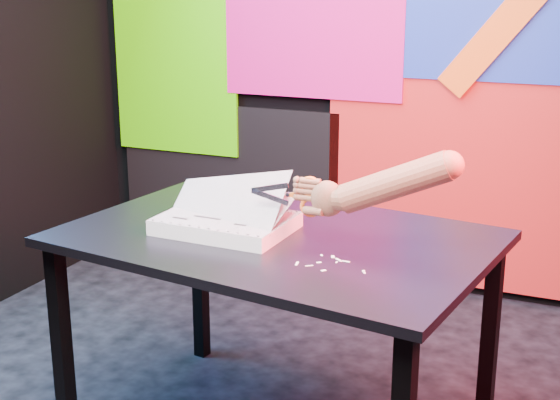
% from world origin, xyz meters
% --- Properties ---
extents(room, '(3.01, 3.01, 2.71)m').
position_xyz_m(room, '(0.00, 0.00, 1.35)').
color(room, '#27262F').
rests_on(room, ground).
extents(backdrop, '(2.88, 0.05, 2.08)m').
position_xyz_m(backdrop, '(0.06, 1.46, 0.96)').
color(backdrop, red).
rests_on(backdrop, ground).
extents(work_table, '(1.43, 1.05, 0.75)m').
position_xyz_m(work_table, '(0.23, -0.08, 0.67)').
color(work_table, black).
rests_on(work_table, ground).
extents(printout_stack, '(0.43, 0.32, 0.22)m').
position_xyz_m(printout_stack, '(0.07, -0.12, 0.78)').
color(printout_stack, white).
rests_on(printout_stack, work_table).
extents(scissors, '(0.23, 0.02, 0.13)m').
position_xyz_m(scissors, '(0.35, -0.14, 0.90)').
color(scissors, silver).
rests_on(scissors, printout_stack).
extents(hand_forearm, '(0.49, 0.10, 0.23)m').
position_xyz_m(hand_forearm, '(0.59, -0.13, 0.96)').
color(hand_forearm, brown).
rests_on(hand_forearm, work_table).
extents(paper_clippings, '(0.21, 0.14, 0.00)m').
position_xyz_m(paper_clippings, '(0.48, -0.27, 0.75)').
color(paper_clippings, white).
rests_on(paper_clippings, work_table).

